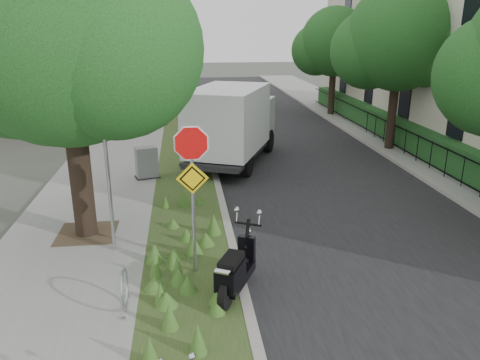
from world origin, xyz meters
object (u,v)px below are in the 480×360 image
object	(u,v)px
sign_assembly	(192,170)
scooter_far	(234,275)
box_truck	(232,121)
utility_cabinet	(147,163)

from	to	relation	value
sign_assembly	scooter_far	distance (m)	2.16
box_truck	utility_cabinet	bearing A→B (deg)	-149.58
scooter_far	box_truck	world-z (taller)	box_truck
sign_assembly	scooter_far	bearing A→B (deg)	-54.73
sign_assembly	utility_cabinet	world-z (taller)	sign_assembly
scooter_far	utility_cabinet	world-z (taller)	utility_cabinet
scooter_far	box_truck	bearing A→B (deg)	84.05
scooter_far	box_truck	xyz separation A→B (m)	(0.98, 9.41, 1.07)
box_truck	scooter_far	bearing A→B (deg)	-95.95
sign_assembly	utility_cabinet	distance (m)	6.95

